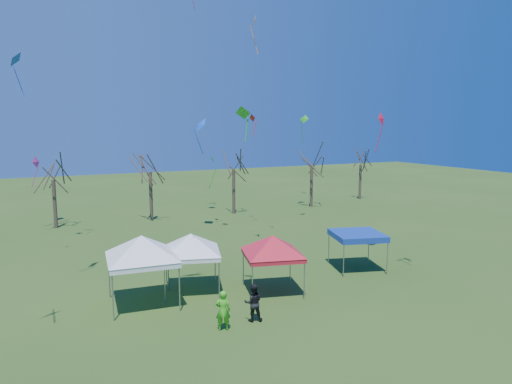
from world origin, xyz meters
TOP-DOWN VIEW (x-y plane):
  - ground at (0.00, 0.00)m, footprint 140.00×140.00m
  - tree_1 at (-10.77, 24.65)m, footprint 3.42×3.42m
  - tree_2 at (-2.37, 24.38)m, footprint 3.71×3.71m
  - tree_3 at (6.03, 24.04)m, footprint 3.59×3.59m
  - tree_4 at (15.36, 24.00)m, footprint 3.58×3.58m
  - tree_5 at (23.72, 26.07)m, footprint 3.39×3.39m
  - tent_white_west at (-7.44, 3.72)m, footprint 4.66×4.66m
  - tent_white_mid at (-4.66, 4.48)m, footprint 4.04×4.04m
  - tent_red at (-0.78, 2.40)m, footprint 4.01×4.01m
  - tent_blue at (5.92, 3.77)m, footprint 3.67×3.67m
  - person_green at (-4.89, -0.76)m, footprint 0.76×0.62m
  - person_dark at (-3.27, -0.47)m, footprint 1.02×0.90m
  - kite_17 at (11.51, 8.44)m, footprint 0.99×0.70m
  - kite_12 at (14.15, 23.76)m, footprint 1.09×1.18m
  - kite_2 at (-13.02, 23.91)m, footprint 1.41×1.70m
  - kite_22 at (2.30, 19.92)m, footprint 0.93×0.99m
  - kite_19 at (5.10, 17.45)m, footprint 0.57×0.76m
  - kite_11 at (0.51, 17.93)m, footprint 1.17×1.58m
  - kite_1 at (-2.58, 2.16)m, footprint 0.94×0.94m
  - kite_13 at (-11.99, 22.94)m, footprint 0.86×1.00m
  - kite_24 at (1.30, 9.10)m, footprint 0.66×0.97m

SIDE VIEW (x-z plane):
  - ground at x=0.00m, z-range 0.00..0.00m
  - person_dark at x=-3.27m, z-range 0.00..1.76m
  - person_green at x=-4.89m, z-range 0.00..1.81m
  - tent_blue at x=5.92m, z-range 0.98..3.31m
  - tent_red at x=-0.78m, z-range 1.12..4.77m
  - tent_white_mid at x=-4.66m, z-range 1.14..4.84m
  - tent_white_west at x=-7.44m, z-range 1.26..5.38m
  - tree_5 at x=23.72m, z-range 2.00..9.46m
  - tree_1 at x=-10.77m, z-range 2.02..9.56m
  - kite_22 at x=2.30m, z-range 4.41..7.38m
  - kite_13 at x=-11.99m, z-range 4.65..7.26m
  - tree_4 at x=15.36m, z-range 2.12..10.00m
  - tree_3 at x=6.03m, z-range 2.12..10.03m
  - tree_2 at x=-2.37m, z-range 2.20..10.38m
  - kite_11 at x=0.51m, z-range 7.48..10.62m
  - kite_17 at x=11.51m, z-range 7.90..10.93m
  - kite_1 at x=-2.58m, z-range 8.66..10.45m
  - kite_19 at x=5.10m, z-range 8.60..10.54m
  - kite_12 at x=14.15m, z-range 8.02..11.22m
  - kite_2 at x=-13.02m, z-range 12.47..16.04m
  - kite_24 at x=1.30m, z-range 14.33..16.85m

